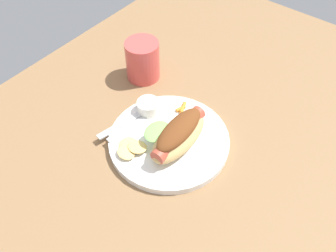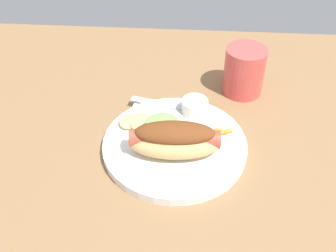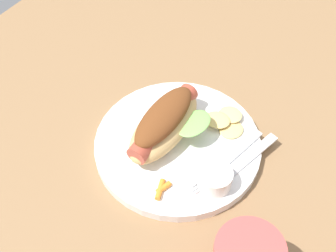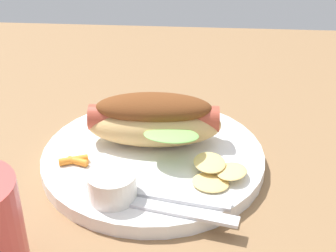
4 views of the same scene
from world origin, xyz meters
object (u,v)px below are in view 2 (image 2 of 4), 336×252
at_px(chips_pile, 137,121).
at_px(plate, 175,145).
at_px(carrot_garnish, 222,132).
at_px(sauce_ramekin, 195,107).
at_px(fork, 169,112).
at_px(drinking_cup, 244,71).
at_px(hot_dog, 174,139).
at_px(knife, 165,105).

bearing_deg(chips_pile, plate, 149.33).
bearing_deg(carrot_garnish, sauce_ramekin, -47.54).
relative_size(fork, drinking_cup, 1.51).
height_order(plate, fork, fork).
bearing_deg(sauce_ramekin, hot_dog, 73.38).
bearing_deg(carrot_garnish, drinking_cup, -106.68).
xyz_separation_m(sauce_ramekin, chips_pile, (0.10, 0.04, -0.01)).
height_order(hot_dog, drinking_cup, drinking_cup).
bearing_deg(plate, hot_dog, 91.35).
bearing_deg(chips_pile, drinking_cup, -145.25).
bearing_deg(carrot_garnish, knife, -33.77).
bearing_deg(sauce_ramekin, drinking_cup, -134.47).
relative_size(fork, carrot_garnish, 4.40).
relative_size(plate, drinking_cup, 2.56).
distance_m(sauce_ramekin, drinking_cup, 0.14).
height_order(sauce_ramekin, drinking_cup, drinking_cup).
height_order(knife, drinking_cup, drinking_cup).
height_order(fork, drinking_cup, drinking_cup).
xyz_separation_m(fork, chips_pile, (0.06, 0.04, 0.00)).
bearing_deg(drinking_cup, fork, 35.14).
bearing_deg(drinking_cup, chips_pile, 34.75).
bearing_deg(carrot_garnish, chips_pile, -5.20).
relative_size(hot_dog, sauce_ramekin, 3.22).
distance_m(hot_dog, fork, 0.11).
height_order(hot_dog, fork, hot_dog).
bearing_deg(chips_pile, hot_dog, 137.51).
xyz_separation_m(chips_pile, drinking_cup, (-0.20, -0.14, 0.03)).
bearing_deg(knife, drinking_cup, 40.74).
height_order(plate, knife, knife).
distance_m(chips_pile, drinking_cup, 0.24).
relative_size(plate, knife, 1.83).
bearing_deg(plate, chips_pile, -30.67).
distance_m(chips_pile, carrot_garnish, 0.15).
xyz_separation_m(fork, carrot_garnish, (-0.10, 0.05, 0.00)).
distance_m(sauce_ramekin, chips_pile, 0.11).
distance_m(carrot_garnish, drinking_cup, 0.16).
relative_size(plate, carrot_garnish, 7.46).
xyz_separation_m(knife, chips_pile, (0.05, 0.06, 0.00)).
height_order(hot_dog, chips_pile, hot_dog).
bearing_deg(fork, hot_dog, -70.63).
bearing_deg(knife, sauce_ramekin, -3.58).
relative_size(knife, chips_pile, 1.95).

